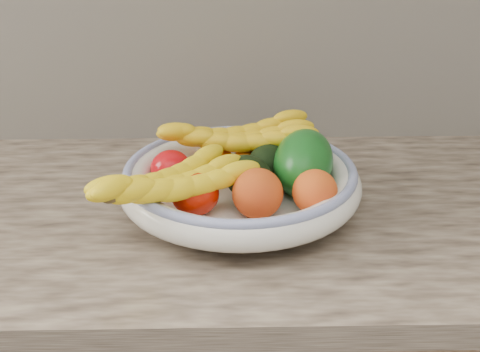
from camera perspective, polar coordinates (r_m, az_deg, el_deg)
name	(u,v)px	position (r m, az deg, el deg)	size (l,w,h in m)	color
fruit_bowl	(240,182)	(1.08, 0.00, -0.55)	(0.39, 0.39, 0.08)	silver
clementine_back_left	(218,158)	(1.15, -1.91, 1.52)	(0.05, 0.05, 0.05)	#FE6305
clementine_back_right	(250,157)	(1.16, 0.87, 1.61)	(0.05, 0.05, 0.05)	#E15804
clementine_back_mid	(244,163)	(1.13, 0.37, 1.11)	(0.05, 0.05, 0.04)	orange
tomato_left	(171,168)	(1.10, -5.91, 0.65)	(0.07, 0.07, 0.06)	red
tomato_near_left	(195,194)	(1.01, -3.87, -1.53)	(0.07, 0.07, 0.07)	#B81403
avocado_center	(249,178)	(1.06, 0.77, -0.17)	(0.07, 0.10, 0.07)	black
avocado_right	(269,162)	(1.11, 2.46, 1.18)	(0.07, 0.09, 0.07)	black
green_mango	(303,163)	(1.08, 5.42, 1.15)	(0.10, 0.15, 0.11)	#0E4B13
peach_front	(258,193)	(1.00, 1.52, -1.50)	(0.08, 0.08, 0.08)	orange
peach_right	(315,192)	(1.01, 6.41, -1.35)	(0.07, 0.07, 0.07)	orange
banana_bunch_back	(236,141)	(1.13, -0.31, 2.98)	(0.28, 0.11, 0.08)	yellow
banana_bunch_front	(171,188)	(0.99, -5.92, -0.99)	(0.29, 0.11, 0.08)	yellow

